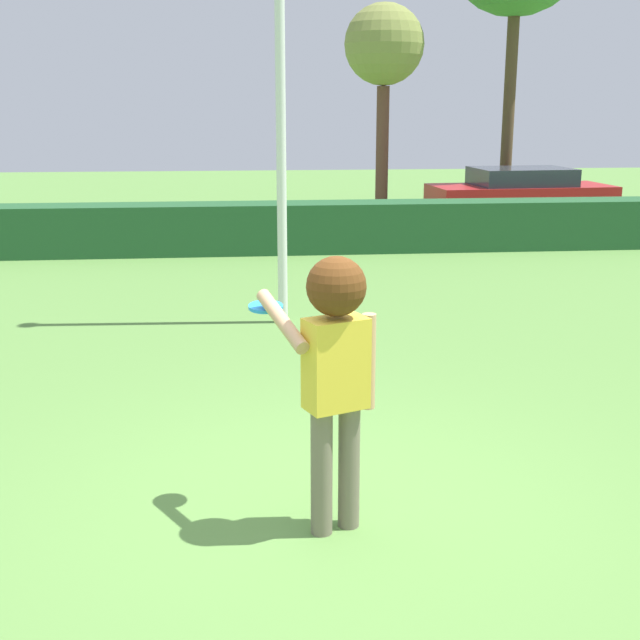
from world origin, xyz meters
The scene contains 7 objects.
ground_plane centered at (0.00, 0.00, 0.00)m, with size 60.00×60.00×0.00m, color #5C8C40.
person centered at (0.06, -0.34, 1.18)m, with size 0.74×0.66×1.80m.
frisbee centered at (-0.35, 0.13, 1.39)m, with size 0.23×0.23×0.04m.
lamppost centered at (0.02, 4.99, 3.59)m, with size 0.24×0.24×6.53m.
hedge_row centered at (0.00, 10.17, 0.46)m, with size 21.18×0.90×0.92m, color #23552C.
parked_car_red centered at (6.10, 13.80, 0.69)m, with size 4.32×2.06×1.25m.
birch_tree centered at (2.93, 14.63, 3.92)m, with size 1.85×1.85×4.95m.
Camera 1 is at (-0.51, -5.20, 2.68)m, focal length 46.54 mm.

